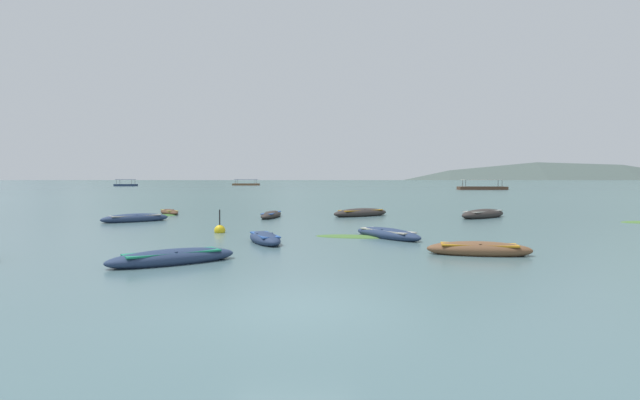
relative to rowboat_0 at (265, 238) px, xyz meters
name	(u,v)px	position (x,y,z in m)	size (l,w,h in m)	color
ground_plane	(345,180)	(2.11, 1490.31, -0.16)	(6000.00, 6000.00, 0.00)	slate
mountain_0	(42,150)	(-1210.08, 1910.27, 116.91)	(563.17, 563.17, 234.16)	slate
mountain_1	(211,122)	(-556.26, 2026.95, 240.14)	(1328.15, 1328.15, 480.62)	#4C5B56
mountain_2	(448,104)	(390.10, 1882.57, 283.54)	(1876.51, 1876.51, 567.41)	#4C5B56
mountain_3	(630,116)	(1021.27, 1814.73, 225.51)	(1284.12, 1284.12, 451.36)	slate
rowboat_0	(265,238)	(0.00, 0.00, 0.00)	(2.11, 3.23, 0.52)	navy
rowboat_1	(479,249)	(7.58, -2.71, 0.01)	(3.49, 1.48, 0.56)	brown
rowboat_2	(173,258)	(-1.95, -4.89, 0.00)	(3.71, 3.17, 0.54)	navy
rowboat_3	(169,212)	(-9.36, 15.39, -0.03)	(2.56, 3.11, 0.44)	#4C3323
rowboat_4	(483,214)	(12.08, 13.26, 0.05)	(4.17, 4.13, 0.70)	#2D2826
rowboat_5	(271,215)	(-1.65, 12.68, 0.00)	(1.30, 4.06, 0.52)	#2D2826
rowboat_6	(387,234)	(4.95, 1.84, 0.00)	(3.12, 3.75, 0.53)	navy
rowboat_9	(361,213)	(4.21, 14.17, 0.04)	(4.31, 3.72, 0.66)	#2D2826
rowboat_10	(135,218)	(-9.16, 9.15, 0.02)	(3.68, 3.43, 0.60)	navy
ferry_0	(482,188)	(34.90, 97.46, 0.28)	(10.82, 4.06, 2.54)	#4C3323
ferry_1	(246,184)	(-35.20, 170.92, 0.28)	(10.18, 4.61, 2.54)	brown
ferry_2	(126,185)	(-71.99, 146.89, 0.28)	(7.70, 3.66, 2.54)	navy
mooring_buoy	(220,230)	(-2.69, 3.50, -0.05)	(0.51, 0.51, 1.23)	yellow
weed_patch_1	(353,237)	(3.48, 2.15, -0.16)	(3.27, 1.24, 0.14)	#477033
weed_patch_3	(167,215)	(-9.10, 14.16, -0.16)	(1.64, 1.32, 0.14)	#38662D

